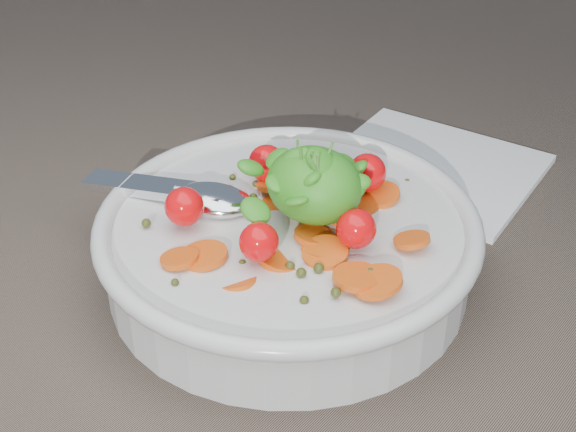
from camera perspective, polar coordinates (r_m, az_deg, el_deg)
The scene contains 3 objects.
ground at distance 0.56m, azimuth 1.02°, elevation -5.56°, with size 6.00×6.00×0.00m, color #6A594C.
bowl at distance 0.55m, azimuth 0.04°, elevation -1.90°, with size 0.28×0.26×0.11m.
napkin at distance 0.70m, azimuth 10.14°, elevation 3.41°, with size 0.17×0.15×0.01m, color white.
Camera 1 is at (0.26, -0.34, 0.35)m, focal length 50.00 mm.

